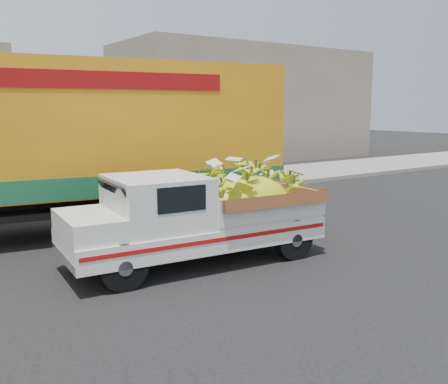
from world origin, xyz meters
TOP-DOWN VIEW (x-y plane):
  - ground at (0.00, 0.00)m, footprint 100.00×100.00m
  - curb at (0.00, 5.41)m, footprint 60.00×0.25m
  - sidewalk at (0.00, 7.51)m, footprint 60.00×4.00m
  - building_right at (14.00, 14.41)m, footprint 14.00×6.00m
  - pickup_truck at (1.95, -0.67)m, footprint 4.82×2.08m
  - semi_trailer at (-0.64, 2.95)m, footprint 12.06×4.26m

SIDE VIEW (x-z plane):
  - ground at x=0.00m, z-range 0.00..0.00m
  - sidewalk at x=0.00m, z-range 0.00..0.14m
  - curb at x=0.00m, z-range 0.00..0.15m
  - pickup_truck at x=1.95m, z-range 0.06..1.71m
  - semi_trailer at x=-0.64m, z-range 0.22..4.02m
  - building_right at x=14.00m, z-range 0.00..6.00m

